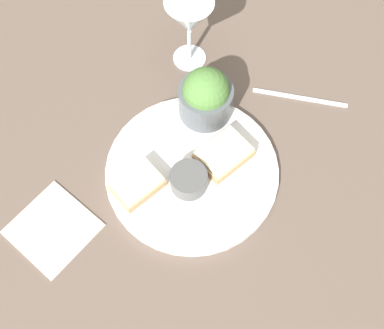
% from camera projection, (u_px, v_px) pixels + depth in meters
% --- Properties ---
extents(ground_plane, '(4.00, 4.00, 0.00)m').
position_uv_depth(ground_plane, '(192.00, 173.00, 0.84)').
color(ground_plane, brown).
extents(dinner_plate, '(0.30, 0.30, 0.01)m').
position_uv_depth(dinner_plate, '(192.00, 171.00, 0.83)').
color(dinner_plate, white).
rests_on(dinner_plate, ground_plane).
extents(salad_bowl, '(0.10, 0.10, 0.10)m').
position_uv_depth(salad_bowl, '(208.00, 96.00, 0.84)').
color(salad_bowl, '#4C5156').
rests_on(salad_bowl, dinner_plate).
extents(sauce_ramekin, '(0.06, 0.06, 0.04)m').
position_uv_depth(sauce_ramekin, '(191.00, 180.00, 0.80)').
color(sauce_ramekin, '#4C4C4C').
rests_on(sauce_ramekin, dinner_plate).
extents(cheese_toast_near, '(0.11, 0.11, 0.03)m').
position_uv_depth(cheese_toast_near, '(224.00, 154.00, 0.82)').
color(cheese_toast_near, tan).
rests_on(cheese_toast_near, dinner_plate).
extents(cheese_toast_far, '(0.10, 0.10, 0.03)m').
position_uv_depth(cheese_toast_far, '(137.00, 184.00, 0.80)').
color(cheese_toast_far, tan).
rests_on(cheese_toast_far, dinner_plate).
extents(wine_glass, '(0.09, 0.09, 0.15)m').
position_uv_depth(wine_glass, '(189.00, 19.00, 0.85)').
color(wine_glass, silver).
rests_on(wine_glass, ground_plane).
extents(napkin, '(0.17, 0.17, 0.01)m').
position_uv_depth(napkin, '(53.00, 228.00, 0.79)').
color(napkin, beige).
rests_on(napkin, ground_plane).
extents(fork, '(0.01, 0.18, 0.01)m').
position_uv_depth(fork, '(300.00, 97.00, 0.90)').
color(fork, silver).
rests_on(fork, ground_plane).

